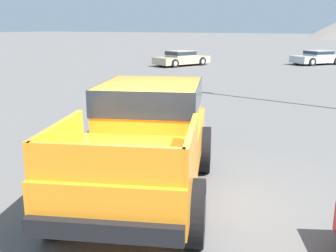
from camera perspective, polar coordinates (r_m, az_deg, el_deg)
The scene contains 4 objects.
ground_plane at distance 7.11m, azimuth -0.42°, elevation -11.22°, with size 320.00×320.00×0.00m, color #5B5956.
orange_pickup_truck at distance 7.30m, azimuth -3.30°, elevation -1.01°, with size 3.61×5.43×1.98m.
parked_car_silver at distance 34.54m, azimuth 20.85°, elevation 9.30°, with size 4.00×4.34×1.12m.
parked_car_tan at distance 31.38m, azimuth 1.95°, elevation 9.83°, with size 3.48×4.87×1.17m.
Camera 1 is at (3.02, -5.65, 3.07)m, focal length 42.00 mm.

